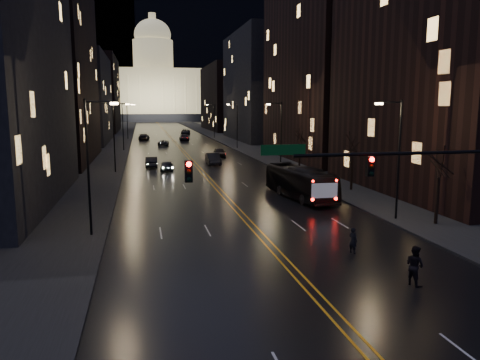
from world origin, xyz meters
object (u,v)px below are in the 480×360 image
oncoming_car_b (152,162)px  pedestrian_b (415,265)px  pedestrian_a (353,241)px  bus (300,183)px  traffic_signal (413,175)px  receding_car_a (213,159)px  oncoming_car_a (167,166)px

oncoming_car_b → pedestrian_b: size_ratio=2.32×
pedestrian_a → oncoming_car_b: bearing=-10.1°
bus → pedestrian_a: (-2.37, -16.32, -0.70)m
pedestrian_b → traffic_signal: bearing=-41.6°
bus → oncoming_car_b: (-13.04, 25.31, -0.72)m
bus → receding_car_a: bearing=91.4°
bus → oncoming_car_a: bus is taller
bus → oncoming_car_a: (-11.16, 21.02, -0.79)m
bus → oncoming_car_a: bearing=110.3°
pedestrian_a → pedestrian_b: 5.20m
bus → oncoming_car_b: bearing=109.6°
bus → oncoming_car_b: size_ratio=2.32×
oncoming_car_a → bus: bearing=124.1°
traffic_signal → pedestrian_a: size_ratio=11.14×
oncoming_car_a → pedestrian_b: bearing=108.8°
bus → pedestrian_b: (-1.62, -21.46, -0.49)m
receding_car_a → pedestrian_b: size_ratio=2.65×
oncoming_car_b → pedestrian_a: size_ratio=2.94×
receding_car_a → pedestrian_a: bearing=-86.1°
bus → oncoming_car_b: bus is taller
traffic_signal → oncoming_car_b: (-12.23, 44.92, -4.35)m
oncoming_car_b → receding_car_a: (8.83, 0.92, 0.11)m
receding_car_a → pedestrian_b: pedestrian_b is taller
pedestrian_a → traffic_signal: bearing=-179.0°
receding_car_a → pedestrian_a: size_ratio=3.35×
oncoming_car_b → pedestrian_b: 48.15m
bus → pedestrian_a: bus is taller
bus → pedestrian_b: bearing=-102.0°
oncoming_car_b → pedestrian_b: bearing=106.2°
oncoming_car_a → receding_car_a: size_ratio=0.77×
oncoming_car_b → pedestrian_a: bearing=106.9°
traffic_signal → oncoming_car_b: bearing=105.2°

